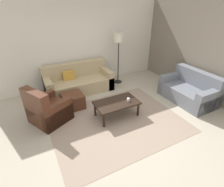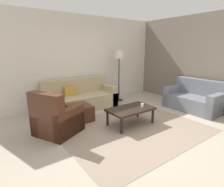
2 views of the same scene
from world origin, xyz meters
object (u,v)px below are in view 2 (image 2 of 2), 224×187
object	(u,v)px
couch_main	(80,98)
armchair_leather	(56,121)
ottoman	(80,113)
coffee_table	(131,110)
couch_loveseat	(195,100)
cup	(142,105)
lamp_standing	(119,60)

from	to	relation	value
couch_main	armchair_leather	xyz separation A→B (m)	(-1.20, -1.32, 0.01)
ottoman	coffee_table	world-z (taller)	coffee_table
ottoman	couch_main	bearing A→B (deg)	63.93
couch_main	ottoman	xyz separation A→B (m)	(-0.46, -0.95, -0.10)
couch_loveseat	armchair_leather	bearing A→B (deg)	167.89
armchair_leather	coffee_table	size ratio (longest dim) A/B	0.98
couch_main	armchair_leather	bearing A→B (deg)	-132.35
ottoman	coffee_table	bearing A→B (deg)	-46.55
couch_main	armchair_leather	size ratio (longest dim) A/B	1.96
cup	armchair_leather	bearing A→B (deg)	161.01
couch_loveseat	coffee_table	size ratio (longest dim) A/B	1.40
cup	ottoman	bearing A→B (deg)	138.46
couch_loveseat	ottoman	distance (m)	3.42
couch_main	ottoman	size ratio (longest dim) A/B	3.76
couch_main	ottoman	bearing A→B (deg)	-116.07
ottoman	lamp_standing	distance (m)	2.43
ottoman	coffee_table	xyz separation A→B (m)	(0.88, -0.93, 0.16)
couch_main	coffee_table	xyz separation A→B (m)	(0.41, -1.87, 0.06)
cup	lamp_standing	size ratio (longest dim) A/B	0.05
armchair_leather	coffee_table	distance (m)	1.71
couch_main	ottoman	world-z (taller)	couch_main
couch_loveseat	coffee_table	xyz separation A→B (m)	(-2.31, 0.29, 0.06)
coffee_table	couch_main	bearing A→B (deg)	102.43
couch_loveseat	cup	world-z (taller)	couch_loveseat
cup	lamp_standing	distance (m)	2.25
lamp_standing	couch_main	bearing A→B (deg)	176.80
couch_loveseat	armchair_leather	world-z (taller)	armchair_leather
couch_main	couch_loveseat	bearing A→B (deg)	-38.42
coffee_table	lamp_standing	distance (m)	2.33
armchair_leather	coffee_table	xyz separation A→B (m)	(1.62, -0.55, 0.05)
coffee_table	cup	world-z (taller)	cup
couch_loveseat	cup	xyz separation A→B (m)	(-2.04, 0.19, 0.16)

